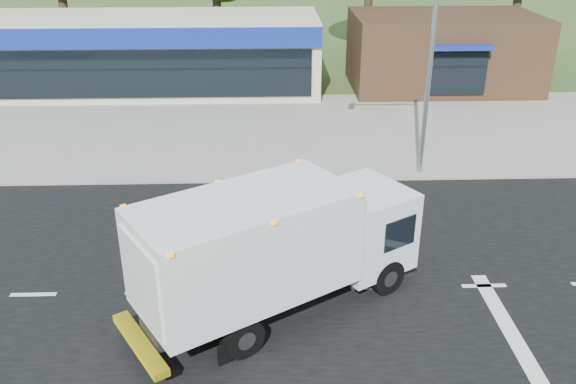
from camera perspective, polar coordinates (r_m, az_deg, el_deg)
name	(u,v)px	position (r m, az deg, el deg)	size (l,w,h in m)	color
ground	(373,288)	(16.67, 7.97, -8.92)	(120.00, 120.00, 0.00)	#385123
road_asphalt	(373,288)	(16.66, 7.97, -8.91)	(60.00, 14.00, 0.02)	black
sidewalk	(339,168)	(23.80, 4.83, 2.29)	(60.00, 2.40, 0.12)	gray
parking_apron	(326,121)	(29.22, 3.56, 6.62)	(60.00, 9.00, 0.02)	gray
lane_markings	(436,318)	(15.87, 13.68, -11.35)	(55.20, 7.00, 0.01)	silver
ems_box_truck	(276,244)	(14.67, -1.18, -4.88)	(7.63, 5.99, 3.35)	black
emergency_worker	(151,296)	(14.98, -12.69, -9.47)	(0.75, 0.74, 1.86)	tan
retail_strip_mall	(153,53)	(34.85, -12.56, 12.55)	(18.00, 6.20, 4.00)	beige
brown_storefront	(443,51)	(35.69, 14.28, 12.65)	(10.00, 6.70, 4.00)	#382316
traffic_signal_pole	(414,45)	(22.21, 11.68, 13.36)	(3.51, 0.25, 8.00)	gray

